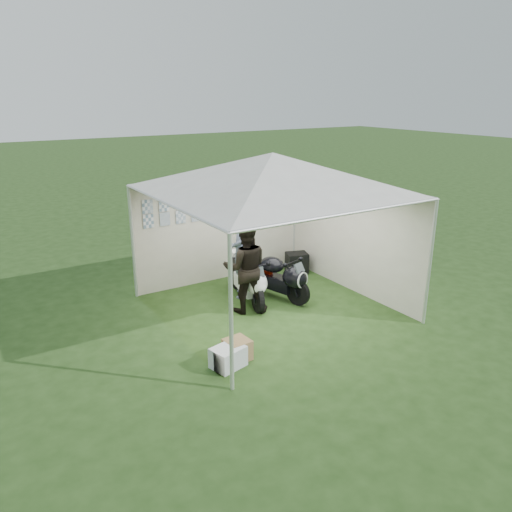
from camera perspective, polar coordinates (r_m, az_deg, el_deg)
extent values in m
plane|color=#203B13|center=(9.76, 1.74, -6.04)|extent=(80.00, 80.00, 0.00)
cylinder|color=silver|center=(6.77, -2.88, -6.76)|extent=(0.06, 0.06, 2.30)
cylinder|color=silver|center=(9.26, 19.25, -0.82)|extent=(0.06, 0.06, 2.30)
cylinder|color=silver|center=(10.24, -13.91, 1.47)|extent=(0.06, 0.06, 2.30)
cylinder|color=silver|center=(12.03, 4.44, 4.42)|extent=(0.06, 0.06, 2.30)
cube|color=beige|center=(10.99, -4.01, 3.10)|extent=(4.00, 0.02, 2.30)
cube|color=beige|center=(8.45, -9.54, -1.81)|extent=(0.02, 4.00, 2.30)
cube|color=beige|center=(10.54, 10.88, 2.16)|extent=(0.02, 4.00, 2.30)
pyramid|color=silver|center=(9.00, 1.90, 9.53)|extent=(5.66, 5.66, 0.70)
cube|color=#99A5B7|center=(10.16, -12.30, 5.54)|extent=(0.22, 0.02, 0.28)
cube|color=#99A5B7|center=(10.28, -10.47, 5.80)|extent=(0.22, 0.02, 0.28)
cube|color=#99A5B7|center=(10.41, -8.68, 6.05)|extent=(0.22, 0.01, 0.28)
cube|color=#99A5B7|center=(10.55, -6.93, 6.29)|extent=(0.22, 0.01, 0.28)
cube|color=#99A5B7|center=(10.23, -12.19, 3.90)|extent=(0.22, 0.02, 0.28)
cube|color=#99A5B7|center=(10.35, -10.37, 4.18)|extent=(0.22, 0.01, 0.28)
cube|color=#99A5B7|center=(10.48, -8.60, 4.45)|extent=(0.22, 0.02, 0.28)
cube|color=#99A5B7|center=(10.62, -6.87, 4.70)|extent=(0.22, 0.01, 0.28)
cylinder|color=#D8590C|center=(10.88, -3.09, 7.29)|extent=(3.20, 0.02, 0.02)
cylinder|color=black|center=(9.51, 0.19, -4.89)|extent=(0.21, 0.56, 0.55)
cylinder|color=black|center=(10.64, -2.17, -2.32)|extent=(0.25, 0.57, 0.55)
cube|color=white|center=(10.00, -0.97, -3.23)|extent=(0.49, 0.92, 0.28)
ellipsoid|color=white|center=(9.48, 0.01, -3.04)|extent=(0.52, 0.63, 0.46)
ellipsoid|color=white|center=(9.96, -1.16, -1.08)|extent=(0.52, 0.64, 0.32)
cube|color=black|center=(10.31, -1.81, -0.73)|extent=(0.35, 0.59, 0.13)
cube|color=white|center=(10.56, -2.32, 0.15)|extent=(0.26, 0.31, 0.17)
cube|color=black|center=(10.28, -1.64, -1.71)|extent=(0.20, 0.51, 0.09)
cube|color=#3F474C|center=(9.30, 0.24, -1.90)|extent=(0.24, 0.18, 0.19)
cylinder|color=black|center=(9.85, 4.81, -4.16)|extent=(0.23, 0.54, 0.53)
cylinder|color=black|center=(10.59, -0.55, -2.47)|extent=(0.28, 0.55, 0.53)
cube|color=black|center=(10.16, 2.23, -2.98)|extent=(0.52, 0.89, 0.27)
ellipsoid|color=black|center=(9.80, 4.44, -2.50)|extent=(0.53, 0.62, 0.44)
ellipsoid|color=black|center=(10.09, 1.86, -0.98)|extent=(0.53, 0.63, 0.31)
cube|color=black|center=(10.32, 0.35, -0.83)|extent=(0.37, 0.58, 0.12)
cube|color=black|center=(10.49, -0.84, -0.11)|extent=(0.26, 0.31, 0.16)
cube|color=#921303|center=(10.32, 0.72, -1.72)|extent=(0.22, 0.49, 0.09)
cube|color=#3F474C|center=(9.66, 4.97, -1.37)|extent=(0.24, 0.18, 0.19)
cylinder|color=white|center=(9.69, 5.36, -2.77)|extent=(0.31, 0.11, 0.32)
cube|color=#1617CD|center=(10.69, -0.90, -3.02)|extent=(0.41, 0.31, 0.27)
imported|color=black|center=(9.35, -1.21, -1.36)|extent=(1.05, 0.96, 1.75)
imported|color=slate|center=(10.06, -1.56, 0.61)|extent=(0.74, 0.84, 1.93)
cube|color=black|center=(11.60, 4.68, -0.80)|extent=(0.58, 0.52, 0.48)
cube|color=silver|center=(7.78, -3.21, -11.46)|extent=(0.56, 0.48, 0.32)
cube|color=olive|center=(7.97, -2.14, -10.61)|extent=(0.39, 0.39, 0.33)
cube|color=silver|center=(8.15, -2.10, -10.46)|extent=(0.28, 0.24, 0.20)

